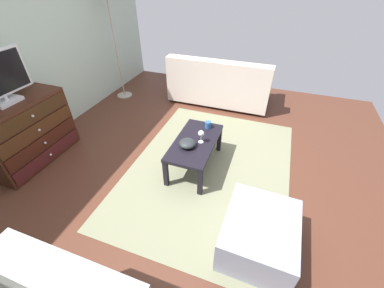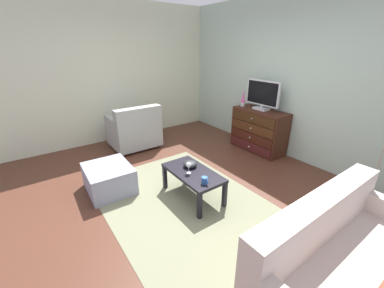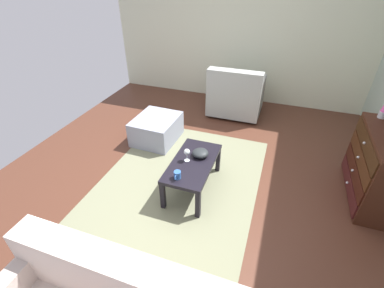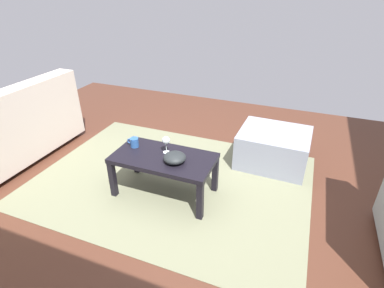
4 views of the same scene
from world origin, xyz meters
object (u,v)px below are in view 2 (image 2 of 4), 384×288
object	(u,v)px
coffee_table	(193,175)
mug	(205,180)
bowl_decorative	(190,164)
armchair	(135,131)
tv	(263,95)
couch_large	(343,264)
lava_lamp	(243,99)
wine_glass	(189,165)
dresser	(259,130)
ottoman	(109,178)

from	to	relation	value
coffee_table	mug	world-z (taller)	mug
bowl_decorative	armchair	distance (m)	1.96
tv	couch_large	world-z (taller)	tv
coffee_table	lava_lamp	bearing A→B (deg)	116.64
armchair	wine_glass	bearing A→B (deg)	-3.83
lava_lamp	bowl_decorative	world-z (taller)	lava_lamp
dresser	mug	bearing A→B (deg)	-66.90
armchair	bowl_decorative	bearing A→B (deg)	-0.64
wine_glass	coffee_table	bearing A→B (deg)	93.14
tv	coffee_table	xyz separation A→B (m)	(0.57, -2.01, -0.76)
tv	armchair	world-z (taller)	tv
bowl_decorative	dresser	bearing A→B (deg)	102.20
tv	wine_glass	bearing A→B (deg)	-74.61
dresser	tv	xyz separation A→B (m)	(-0.02, 0.02, 0.69)
dresser	ottoman	size ratio (longest dim) A/B	1.50
lava_lamp	bowl_decorative	bearing A→B (deg)	-65.94
lava_lamp	couch_large	world-z (taller)	lava_lamp
lava_lamp	coffee_table	xyz separation A→B (m)	(0.97, -1.94, -0.62)
dresser	ottoman	world-z (taller)	dresser
bowl_decorative	couch_large	distance (m)	1.97
lava_lamp	bowl_decorative	size ratio (longest dim) A/B	1.73
wine_glass	armchair	world-z (taller)	armchair
wine_glass	couch_large	xyz separation A→B (m)	(1.83, 0.23, -0.19)
dresser	bowl_decorative	distance (m)	1.98
mug	ottoman	xyz separation A→B (m)	(-1.16, -0.82, -0.25)
bowl_decorative	couch_large	xyz separation A→B (m)	(1.97, 0.11, -0.11)
lava_lamp	ottoman	bearing A→B (deg)	-87.23
tv	mug	bearing A→B (deg)	-66.65
wine_glass	ottoman	world-z (taller)	wine_glass
bowl_decorative	couch_large	world-z (taller)	couch_large
tv	couch_large	distance (m)	3.13
lava_lamp	ottoman	distance (m)	2.92
tv	lava_lamp	distance (m)	0.43
wine_glass	mug	bearing A→B (deg)	1.83
coffee_table	couch_large	world-z (taller)	couch_large
bowl_decorative	armchair	world-z (taller)	armchair
mug	lava_lamp	bearing A→B (deg)	122.98
lava_lamp	bowl_decorative	distance (m)	2.14
mug	bowl_decorative	size ratio (longest dim) A/B	0.60
coffee_table	mug	distance (m)	0.34
tv	lava_lamp	xyz separation A→B (m)	(-0.41, -0.07, -0.14)
lava_lamp	wine_glass	world-z (taller)	lava_lamp
dresser	couch_large	distance (m)	3.00
dresser	lava_lamp	size ratio (longest dim) A/B	3.19
mug	dresser	bearing A→B (deg)	113.10
tv	coffee_table	world-z (taller)	tv
coffee_table	tv	bearing A→B (deg)	105.80
coffee_table	armchair	distance (m)	2.09
dresser	couch_large	size ratio (longest dim) A/B	0.61
lava_lamp	wine_glass	distance (m)	2.28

